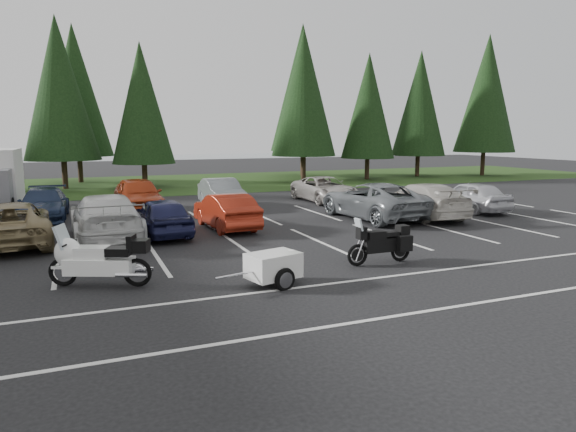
# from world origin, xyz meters

# --- Properties ---
(ground) EXTENTS (120.00, 120.00, 0.00)m
(ground) POSITION_xyz_m (0.00, 0.00, 0.00)
(ground) COLOR black
(ground) RESTS_ON ground
(grass_strip) EXTENTS (80.00, 16.00, 0.01)m
(grass_strip) POSITION_xyz_m (0.00, 24.00, 0.01)
(grass_strip) COLOR #1B3811
(grass_strip) RESTS_ON ground
(lake_water) EXTENTS (70.00, 50.00, 0.02)m
(lake_water) POSITION_xyz_m (4.00, 55.00, 0.00)
(lake_water) COLOR slate
(lake_water) RESTS_ON ground
(stall_markings) EXTENTS (32.00, 16.00, 0.01)m
(stall_markings) POSITION_xyz_m (0.00, 2.00, 0.00)
(stall_markings) COLOR silver
(stall_markings) RESTS_ON ground
(conifer_4) EXTENTS (4.80, 4.80, 11.17)m
(conifer_4) POSITION_xyz_m (-5.00, 22.90, 6.53)
(conifer_4) COLOR #332316
(conifer_4) RESTS_ON ground
(conifer_5) EXTENTS (4.14, 4.14, 9.63)m
(conifer_5) POSITION_xyz_m (0.00, 21.60, 5.63)
(conifer_5) COLOR #332316
(conifer_5) RESTS_ON ground
(conifer_6) EXTENTS (4.93, 4.93, 11.48)m
(conifer_6) POSITION_xyz_m (12.00, 22.10, 6.71)
(conifer_6) COLOR #332316
(conifer_6) RESTS_ON ground
(conifer_7) EXTENTS (4.27, 4.27, 9.94)m
(conifer_7) POSITION_xyz_m (17.50, 21.80, 5.81)
(conifer_7) COLOR #332316
(conifer_7) RESTS_ON ground
(conifer_8) EXTENTS (4.53, 4.53, 10.56)m
(conifer_8) POSITION_xyz_m (23.00, 22.60, 6.17)
(conifer_8) COLOR #332316
(conifer_8) RESTS_ON ground
(conifer_9) EXTENTS (5.19, 5.19, 12.10)m
(conifer_9) POSITION_xyz_m (29.00, 21.30, 7.07)
(conifer_9) COLOR #332316
(conifer_9) RESTS_ON ground
(conifer_back_b) EXTENTS (4.97, 4.97, 11.58)m
(conifer_back_b) POSITION_xyz_m (-4.00, 27.50, 6.77)
(conifer_back_b) COLOR #332316
(conifer_back_b) RESTS_ON ground
(conifer_back_c) EXTENTS (5.50, 5.50, 12.81)m
(conifer_back_c) POSITION_xyz_m (14.00, 26.80, 7.49)
(conifer_back_c) COLOR #332316
(conifer_back_c) RESTS_ON ground
(car_near_2) EXTENTS (2.77, 5.29, 1.42)m
(car_near_2) POSITION_xyz_m (-6.33, 4.44, 0.71)
(car_near_2) COLOR olive
(car_near_2) RESTS_ON ground
(car_near_3) EXTENTS (2.36, 5.48, 1.57)m
(car_near_3) POSITION_xyz_m (-3.41, 4.27, 0.79)
(car_near_3) COLOR silver
(car_near_3) RESTS_ON ground
(car_near_4) EXTENTS (1.82, 4.11, 1.38)m
(car_near_4) POSITION_xyz_m (-1.51, 4.23, 0.69)
(car_near_4) COLOR #1A1C42
(car_near_4) RESTS_ON ground
(car_near_5) EXTENTS (1.70, 4.21, 1.36)m
(car_near_5) POSITION_xyz_m (0.96, 4.69, 0.68)
(car_near_5) COLOR maroon
(car_near_5) RESTS_ON ground
(car_near_6) EXTENTS (2.91, 5.73, 1.55)m
(car_near_6) POSITION_xyz_m (7.48, 4.61, 0.78)
(car_near_6) COLOR slate
(car_near_6) RESTS_ON ground
(car_near_7) EXTENTS (2.48, 5.32, 1.50)m
(car_near_7) POSITION_xyz_m (9.59, 4.05, 0.75)
(car_near_7) COLOR beige
(car_near_7) RESTS_ON ground
(car_near_8) EXTENTS (1.67, 4.14, 1.41)m
(car_near_8) POSITION_xyz_m (12.86, 4.69, 0.71)
(car_near_8) COLOR silver
(car_near_8) RESTS_ON ground
(car_far_1) EXTENTS (2.04, 4.64, 1.32)m
(car_far_1) POSITION_xyz_m (-5.62, 9.56, 0.66)
(car_far_1) COLOR #1B2845
(car_far_1) RESTS_ON ground
(car_far_2) EXTENTS (2.09, 4.84, 1.63)m
(car_far_2) POSITION_xyz_m (-1.68, 10.14, 0.81)
(car_far_2) COLOR #9F3414
(car_far_2) RESTS_ON ground
(car_far_3) EXTENTS (1.52, 4.34, 1.43)m
(car_far_3) POSITION_xyz_m (2.30, 10.23, 0.71)
(car_far_3) COLOR slate
(car_far_3) RESTS_ON ground
(car_far_4) EXTENTS (2.26, 4.83, 1.34)m
(car_far_4) POSITION_xyz_m (8.02, 10.41, 0.67)
(car_far_4) COLOR #B2AAA3
(car_far_4) RESTS_ON ground
(touring_motorcycle) EXTENTS (2.84, 1.86, 1.51)m
(touring_motorcycle) POSITION_xyz_m (-3.87, -1.60, 0.76)
(touring_motorcycle) COLOR white
(touring_motorcycle) RESTS_ON ground
(cargo_trailer) EXTENTS (1.94, 1.40, 0.81)m
(cargo_trailer) POSITION_xyz_m (-0.03, -3.07, 0.40)
(cargo_trailer) COLOR white
(cargo_trailer) RESTS_ON ground
(adventure_motorcycle) EXTENTS (2.23, 0.79, 1.36)m
(adventure_motorcycle) POSITION_xyz_m (3.45, -2.25, 0.68)
(adventure_motorcycle) COLOR black
(adventure_motorcycle) RESTS_ON ground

